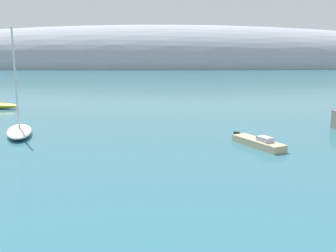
% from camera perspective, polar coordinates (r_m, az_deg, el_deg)
% --- Properties ---
extents(distant_ridge, '(342.08, 51.87, 40.58)m').
position_cam_1_polar(distant_ridge, '(189.76, -1.28, 8.70)').
color(distant_ridge, '#999EA8').
rests_on(distant_ridge, ground).
extents(sailboat_white_near_shore, '(4.16, 6.99, 10.03)m').
position_cam_1_polar(sailboat_white_near_shore, '(38.96, -21.26, -0.57)').
color(sailboat_white_near_shore, white).
rests_on(sailboat_white_near_shore, water).
extents(motorboat_sand_foreground, '(3.67, 5.57, 0.99)m').
position_cam_1_polar(motorboat_sand_foreground, '(33.03, 13.29, -2.42)').
color(motorboat_sand_foreground, '#C6B284').
rests_on(motorboat_sand_foreground, water).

